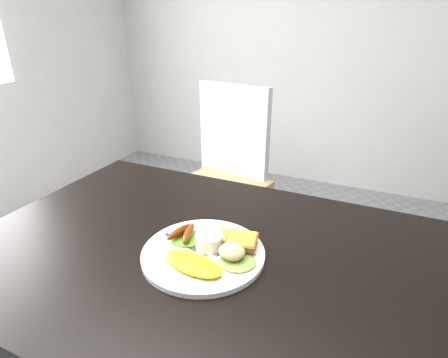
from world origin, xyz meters
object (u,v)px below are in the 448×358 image
object	(u,v)px
person	(172,177)
dining_chair	(219,189)
dining_table	(205,255)
plate	(203,253)

from	to	relation	value
person	dining_chair	bearing A→B (deg)	-85.65
dining_table	person	xyz separation A→B (m)	(-0.38, 0.45, -0.04)
dining_chair	person	world-z (taller)	person
dining_chair	plate	world-z (taller)	plate
dining_chair	dining_table	bearing A→B (deg)	-54.62
plate	dining_table	bearing A→B (deg)	112.01
dining_table	dining_chair	world-z (taller)	dining_table
plate	person	bearing A→B (deg)	129.30
dining_table	dining_chair	distance (m)	1.01
dining_table	dining_chair	xyz separation A→B (m)	(-0.38, 0.89, -0.28)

